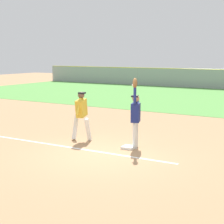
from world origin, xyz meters
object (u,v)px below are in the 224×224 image
fielder (136,114)px  parked_car_white (156,77)px  runner (81,112)px  parked_car_silver (208,78)px  first_base (128,147)px  baseball (133,85)px

fielder → parked_car_white: (-10.67, 25.15, -0.45)m
runner → parked_car_silver: size_ratio=0.38×
fielder → runner: size_ratio=1.33×
parked_car_white → parked_car_silver: 5.35m
fielder → runner: bearing=-18.2°
parked_car_white → parked_car_silver: bearing=4.1°
first_base → parked_car_white: parked_car_white is taller
first_base → baseball: 2.02m
fielder → parked_car_white: fielder is taller
fielder → first_base: bearing=40.5°
first_base → runner: size_ratio=0.22×
runner → parked_car_white: 26.62m
baseball → fielder: bearing=93.7°
first_base → fielder: (0.13, 0.22, 1.08)m
first_base → parked_car_white: size_ratio=0.09×
fielder → baseball: 0.96m
fielder → runner: (-2.10, -0.05, -0.12)m
runner → parked_car_white: (-8.57, 25.20, -0.32)m
runner → first_base: bearing=-16.5°
first_base → baseball: (0.14, 0.00, 2.02)m
baseball → parked_car_white: bearing=112.8°
first_base → parked_car_silver: parked_car_silver is taller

